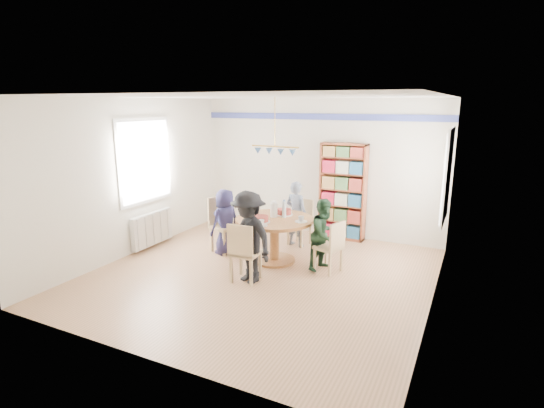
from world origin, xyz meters
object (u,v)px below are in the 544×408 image
Objects in this scene: person_right at (325,234)px; person_near at (249,237)px; person_left at (225,222)px; bookshelf at (343,192)px; radiator at (152,229)px; chair_near at (243,250)px; chair_far at (302,220)px; chair_right at (332,245)px; chair_left at (222,222)px; dining_table at (274,229)px; person_far at (296,214)px.

person_near is at bearing 158.62° from person_right.
bookshelf is (1.58, 1.75, 0.34)m from person_left.
chair_near is at bearing -15.78° from radiator.
chair_far is 0.98m from bookshelf.
person_left is at bearing 179.72° from chair_right.
person_near reaches higher than person_right.
chair_near is (1.03, -1.05, -0.04)m from chair_left.
bookshelf reaches higher than dining_table.
person_right reaches higher than chair_near.
person_left reaches higher than chair_far.
chair_right is at bearing 108.49° from person_left.
radiator is 0.72× the size of person_near.
person_far reaches higher than chair_far.
radiator is at bearing 116.53° from person_right.
chair_far reaches higher than chair_right.
person_left is at bearing 11.64° from radiator.
person_right is 1.72m from bookshelf.
person_near is (1.09, -0.99, 0.15)m from chair_left.
dining_table is 1.12× the size of person_left.
person_far is 1.83m from person_near.
chair_far reaches higher than dining_table.
chair_left is 1.18× the size of chair_right.
chair_near reaches higher than chair_right.
chair_left is 2.10m from chair_right.
person_left is at bearing -177.73° from dining_table.
person_far is (-1.01, 0.95, 0.15)m from chair_right.
bookshelf is at bearing 47.66° from chair_far.
chair_right is 1.40m from person_far.
radiator is 3.67m from bookshelf.
chair_left is at bearing 109.20° from person_right.
person_near is at bearing -138.89° from chair_right.
person_left is 0.95× the size of person_far.
chair_near is at bearing -110.34° from person_near.
dining_table reaches higher than radiator.
chair_far is 1.31m from person_right.
person_near is (0.01, -1.83, 0.08)m from person_far.
bookshelf is (-0.38, 1.76, 0.46)m from chair_right.
radiator is 2.38m from dining_table.
person_near reaches higher than chair_far.
person_near is at bearing 66.05° from person_left.
person_near reaches higher than radiator.
chair_right is (3.37, 0.28, 0.11)m from radiator.
person_far is (-0.04, -0.16, 0.14)m from chair_far.
radiator is at bearing 164.22° from chair_near.
radiator is 3.24m from person_right.
dining_table is at bearing 111.04° from person_left.
chair_left is (-1.07, 0.07, -0.01)m from dining_table.
person_far is (0.95, 0.94, 0.03)m from person_left.
chair_left reaches higher than radiator.
chair_near reaches higher than radiator.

